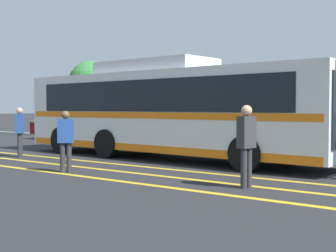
{
  "coord_description": "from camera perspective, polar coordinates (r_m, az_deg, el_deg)",
  "views": [
    {
      "loc": [
        9.23,
        -13.02,
        1.77
      ],
      "look_at": [
        -0.46,
        -0.19,
        1.13
      ],
      "focal_mm": 50.0,
      "sensor_mm": 36.0,
      "label": 1
    }
  ],
  "objects": [
    {
      "name": "ground_plane",
      "position": [
        16.05,
        1.73,
        -4.05
      ],
      "size": [
        220.0,
        220.0,
        0.0
      ],
      "primitive_type": "plane",
      "color": "#262628"
    },
    {
      "name": "lane_strip_0",
      "position": [
        14.48,
        -5.27,
        -4.73
      ],
      "size": [
        32.2,
        0.2,
        0.01
      ],
      "primitive_type": "cube",
      "rotation": [
        0.0,
        0.0,
        1.57
      ],
      "color": "gold",
      "rests_on": "ground_plane"
    },
    {
      "name": "lane_strip_1",
      "position": [
        13.64,
        -8.62,
        -5.18
      ],
      "size": [
        32.2,
        0.2,
        0.01
      ],
      "primitive_type": "cube",
      "rotation": [
        0.0,
        0.0,
        1.57
      ],
      "color": "gold",
      "rests_on": "ground_plane"
    },
    {
      "name": "lane_strip_2",
      "position": [
        12.8,
        -12.68,
        -5.7
      ],
      "size": [
        32.2,
        0.2,
        0.01
      ],
      "primitive_type": "cube",
      "rotation": [
        0.0,
        0.0,
        1.57
      ],
      "color": "gold",
      "rests_on": "ground_plane"
    },
    {
      "name": "curb_strip",
      "position": [
        20.74,
        9.1,
        -2.44
      ],
      "size": [
        40.2,
        0.36,
        0.15
      ],
      "primitive_type": "cube",
      "color": "#99999E",
      "rests_on": "ground_plane"
    },
    {
      "name": "transit_bus",
      "position": [
        16.08,
        -0.05,
        2.07
      ],
      "size": [
        12.62,
        3.18,
        3.4
      ],
      "rotation": [
        0.0,
        0.0,
        -1.63
      ],
      "color": "silver",
      "rests_on": "ground_plane"
    },
    {
      "name": "parked_car_0",
      "position": [
        26.06,
        -11.97,
        0.0
      ],
      "size": [
        4.56,
        1.96,
        1.54
      ],
      "rotation": [
        0.0,
        0.0,
        -1.53
      ],
      "color": "maroon",
      "rests_on": "ground_plane"
    },
    {
      "name": "parked_car_1",
      "position": [
        21.4,
        -0.74,
        -0.44
      ],
      "size": [
        4.49,
        1.81,
        1.48
      ],
      "rotation": [
        0.0,
        0.0,
        -1.58
      ],
      "color": "#4C3823",
      "rests_on": "ground_plane"
    },
    {
      "name": "parked_car_2",
      "position": [
        18.19,
        13.61,
        -1.06
      ],
      "size": [
        4.66,
        2.13,
        1.43
      ],
      "rotation": [
        0.0,
        0.0,
        1.63
      ],
      "color": "navy",
      "rests_on": "ground_plane"
    },
    {
      "name": "pedestrian_0",
      "position": [
        12.94,
        -12.37,
        -1.39
      ],
      "size": [
        0.46,
        0.45,
        1.67
      ],
      "rotation": [
        0.0,
        0.0,
        3.9
      ],
      "color": "#2D2D33",
      "rests_on": "ground_plane"
    },
    {
      "name": "pedestrian_1",
      "position": [
        17.45,
        -17.61,
        -0.33
      ],
      "size": [
        0.44,
        0.46,
        1.76
      ],
      "rotation": [
        0.0,
        0.0,
        2.3
      ],
      "color": "#2D2D33",
      "rests_on": "ground_plane"
    },
    {
      "name": "pedestrian_2",
      "position": [
        10.34,
        9.54,
        -1.76
      ],
      "size": [
        0.29,
        0.45,
        1.82
      ],
      "rotation": [
        0.0,
        0.0,
        1.38
      ],
      "color": "#2D2D33",
      "rests_on": "ground_plane"
    },
    {
      "name": "tree_0",
      "position": [
        31.25,
        -9.43,
        5.14
      ],
      "size": [
        2.91,
        2.91,
        4.82
      ],
      "color": "#513823",
      "rests_on": "ground_plane"
    }
  ]
}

